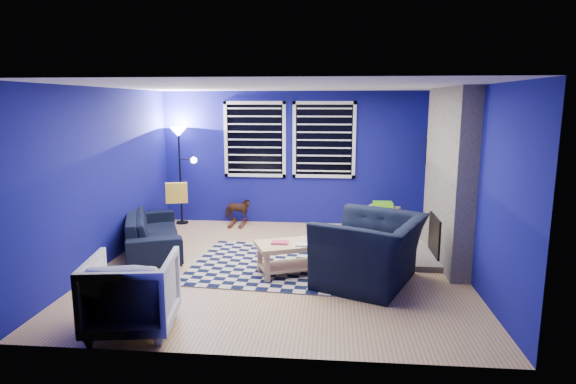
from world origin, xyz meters
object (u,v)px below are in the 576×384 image
Objects in this scene: sofa at (153,231)px; floor_lamp at (180,145)px; tv at (433,154)px; armchair_big at (370,251)px; cabinet at (382,219)px; coffee_table at (292,252)px; rocking_horse at (238,210)px; armchair_bent at (132,293)px.

floor_lamp reaches higher than sofa.
tv is at bearing -3.08° from floor_lamp.
armchair_big reaches higher than cabinet.
armchair_big is at bearing -131.71° from sofa.
floor_lamp is (-3.33, 2.81, 1.07)m from armchair_big.
tv is 4.88m from sofa.
tv reaches higher than coffee_table.
armchair_big is 3.60m from rocking_horse.
rocking_horse is 1.62m from floor_lamp.
floor_lamp reaches higher than coffee_table.
cabinet reaches higher than rocking_horse.
coffee_table is 2.69m from cabinet.
armchair_big is at bearing -157.15° from armchair_bent.
armchair_big is 2.92m from armchair_bent.
armchair_big is at bearing -134.19° from rocking_horse.
cabinet is at bearing -4.70° from floor_lamp.
coffee_table is at bearing -134.78° from sofa.
tv is 0.75× the size of armchair_big.
armchair_bent is 4.54m from floor_lamp.
armchair_big is at bearing -115.84° from tv.
floor_lamp is (-0.03, 1.63, 1.21)m from sofa.
armchair_big is 1.26× the size of coffee_table.
cabinet is at bearing -89.46° from rocking_horse.
tv is at bearing -95.15° from sofa.
armchair_bent is at bearing -176.35° from rocking_horse.
sofa is 1.49× the size of armchair_big.
armchair_big is 2.54× the size of rocking_horse.
floor_lamp reaches higher than cabinet.
sofa is at bearing 153.98° from rocking_horse.
armchair_bent is at bearing -130.34° from coffee_table.
tv is 1.90× the size of rocking_horse.
tv is 1.53× the size of cabinet.
armchair_big is 2.54m from cabinet.
cabinet is (0.41, 2.50, -0.19)m from armchair_big.
armchair_bent is 0.47× the size of floor_lamp.
floor_lamp is at bearing 176.92° from tv.
tv reaches higher than armchair_big.
coffee_table is at bearing -147.43° from rocking_horse.
armchair_bent reaches higher than cabinet.
tv is 3.01m from armchair_big.
tv is 0.50× the size of sofa.
tv is 1.43m from cabinet.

